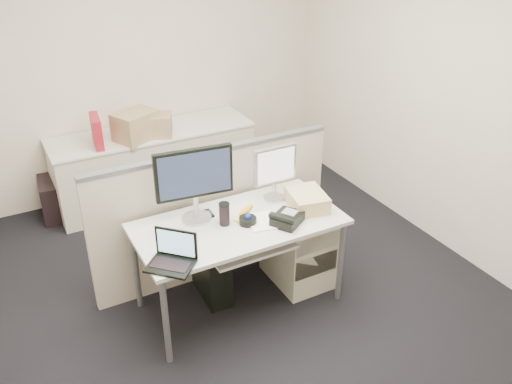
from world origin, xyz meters
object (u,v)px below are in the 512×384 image
laptop (169,253)px  desk (239,230)px  monitor_main (195,185)px  desk_phone (287,219)px

laptop → desk: bearing=69.2°
desk → laptop: (-0.62, -0.28, 0.17)m
laptop → monitor_main: bearing=96.0°
desk → desk_phone: size_ratio=6.85×
monitor_main → desk_phone: monitor_main is taller
desk → laptop: laptop is taller
monitor_main → desk_phone: (0.55, -0.36, -0.24)m
monitor_main → laptop: monitor_main is taller
desk_phone → monitor_main: bearing=114.6°
desk → desk_phone: 0.36m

